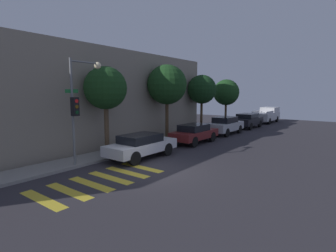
{
  "coord_description": "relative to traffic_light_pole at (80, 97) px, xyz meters",
  "views": [
    {
      "loc": [
        -9.28,
        -8.0,
        3.71
      ],
      "look_at": [
        3.88,
        2.1,
        1.6
      ],
      "focal_mm": 28.0,
      "sensor_mm": 36.0,
      "label": 1
    }
  ],
  "objects": [
    {
      "name": "tree_far_end",
      "position": [
        13.71,
        1.06,
        0.52
      ],
      "size": [
        2.67,
        2.67,
        5.36
      ],
      "color": "#4C3823",
      "rests_on": "ground"
    },
    {
      "name": "sedan_middle",
      "position": [
        8.72,
        -1.27,
        -2.72
      ],
      "size": [
        4.24,
        1.78,
        1.41
      ],
      "color": "maroon",
      "rests_on": "ground"
    },
    {
      "name": "pickup_truck",
      "position": [
        25.91,
        -1.27,
        -2.52
      ],
      "size": [
        5.24,
        1.99,
        1.87
      ],
      "color": "#BCBCC1",
      "rests_on": "ground"
    },
    {
      "name": "sedan_far_end",
      "position": [
        13.97,
        -1.27,
        -2.64
      ],
      "size": [
        4.37,
        1.75,
        1.57
      ],
      "color": "#B7BABF",
      "rests_on": "ground"
    },
    {
      "name": "traffic_light_pole",
      "position": [
        0.0,
        0.0,
        0.0
      ],
      "size": [
        2.12,
        0.56,
        5.38
      ],
      "color": "slate",
      "rests_on": "ground"
    },
    {
      "name": "sedan_near_corner",
      "position": [
        3.02,
        -1.27,
        -2.72
      ],
      "size": [
        4.45,
        1.78,
        1.38
      ],
      "color": "silver",
      "rests_on": "ground"
    },
    {
      "name": "sidewalk",
      "position": [
        1.62,
        0.79,
        -3.41
      ],
      "size": [
        26.0,
        1.91,
        0.14
      ],
      "primitive_type": "cube",
      "color": "gray",
      "rests_on": "ground"
    },
    {
      "name": "tree_behind_truck",
      "position": [
        18.95,
        1.06,
        0.26
      ],
      "size": [
        2.8,
        2.8,
        5.15
      ],
      "color": "#4C3823",
      "rests_on": "ground"
    },
    {
      "name": "ground_plane",
      "position": [
        1.62,
        -3.37,
        -3.48
      ],
      "size": [
        60.0,
        60.0,
        0.0
      ],
      "primitive_type": "plane",
      "color": "#2D2B30"
    },
    {
      "name": "tree_midblock",
      "position": [
        8.41,
        1.06,
        0.83
      ],
      "size": [
        3.05,
        3.05,
        5.86
      ],
      "color": "#4C3823",
      "rests_on": "ground"
    },
    {
      "name": "building_row",
      "position": [
        1.62,
        5.14,
        -0.14
      ],
      "size": [
        26.0,
        6.0,
        6.67
      ],
      "primitive_type": "cube",
      "color": "gray",
      "rests_on": "ground"
    },
    {
      "name": "crosswalk",
      "position": [
        -0.88,
        -2.57,
        -3.48
      ],
      "size": [
        5.47,
        2.6,
        0.0
      ],
      "color": "gold",
      "rests_on": "ground"
    },
    {
      "name": "tree_near_corner",
      "position": [
        2.48,
        1.06,
        0.48
      ],
      "size": [
        2.54,
        2.54,
        5.26
      ],
      "color": "brown",
      "rests_on": "ground"
    },
    {
      "name": "sedan_tail_of_row",
      "position": [
        19.4,
        -1.27,
        -2.65
      ],
      "size": [
        4.56,
        1.88,
        1.53
      ],
      "color": "black",
      "rests_on": "ground"
    }
  ]
}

